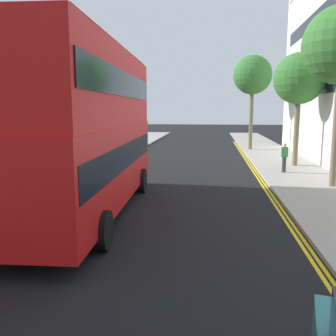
% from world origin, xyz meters
% --- Properties ---
extents(sidewalk_right, '(4.00, 80.00, 0.14)m').
position_xyz_m(sidewalk_right, '(6.50, 16.00, 0.07)').
color(sidewalk_right, '#9E9991').
rests_on(sidewalk_right, ground).
extents(sidewalk_left, '(4.00, 80.00, 0.14)m').
position_xyz_m(sidewalk_left, '(-6.50, 16.00, 0.07)').
color(sidewalk_left, '#9E9991').
rests_on(sidewalk_left, ground).
extents(kerb_line_outer, '(0.10, 56.00, 0.01)m').
position_xyz_m(kerb_line_outer, '(4.40, 14.00, 0.00)').
color(kerb_line_outer, yellow).
rests_on(kerb_line_outer, ground).
extents(kerb_line_inner, '(0.10, 56.00, 0.01)m').
position_xyz_m(kerb_line_inner, '(4.24, 14.00, 0.00)').
color(kerb_line_inner, yellow).
rests_on(kerb_line_inner, ground).
extents(double_decker_bus_away, '(3.12, 10.89, 5.64)m').
position_xyz_m(double_decker_bus_away, '(-2.28, 12.02, 3.03)').
color(double_decker_bus_away, red).
rests_on(double_decker_bus_away, ground).
extents(pedestrian_far, '(0.34, 0.22, 1.62)m').
position_xyz_m(pedestrian_far, '(5.80, 20.63, 0.99)').
color(pedestrian_far, '#2D2D38').
rests_on(pedestrian_far, sidewalk_right).
extents(street_tree_near, '(3.08, 3.08, 6.81)m').
position_xyz_m(street_tree_near, '(6.97, 23.33, 5.37)').
color(street_tree_near, '#6B6047').
rests_on(street_tree_near, sidewalk_right).
extents(street_tree_far, '(3.29, 3.29, 8.00)m').
position_xyz_m(street_tree_far, '(5.17, 32.74, 6.44)').
color(street_tree_far, '#6B6047').
rests_on(street_tree_far, sidewalk_right).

